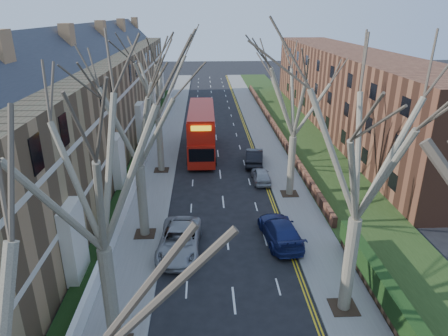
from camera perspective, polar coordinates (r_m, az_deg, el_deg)
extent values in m
cube|color=slate|center=(49.85, -8.05, 4.32)|extent=(3.00, 102.00, 0.12)
cube|color=slate|center=(50.18, 5.76, 4.54)|extent=(3.00, 102.00, 0.12)
cube|color=#9B764F|center=(42.46, -19.92, 7.14)|extent=(9.00, 78.00, 10.00)
cube|color=#2A2C33|center=(41.51, -20.99, 15.17)|extent=(4.67, 78.00, 4.67)
cube|color=silver|center=(41.75, -13.79, 5.45)|extent=(0.12, 78.00, 0.35)
cube|color=silver|center=(40.96, -14.22, 10.15)|extent=(0.12, 78.00, 0.35)
cube|color=brown|center=(55.65, 17.35, 10.61)|extent=(8.00, 54.00, 10.00)
cube|color=brown|center=(54.11, 6.96, 6.31)|extent=(0.35, 54.00, 0.90)
cube|color=white|center=(42.32, -11.19, 1.78)|extent=(0.30, 78.00, 1.00)
cube|color=#1F3413|center=(51.02, 10.79, 4.66)|extent=(6.00, 102.00, 0.06)
cylinder|color=brown|center=(19.19, -15.90, -17.68)|extent=(0.64, 0.64, 5.25)
cylinder|color=brown|center=(27.55, -11.57, -4.67)|extent=(0.64, 0.64, 5.07)
cube|color=#2D2116|center=(28.74, -11.20, -9.20)|extent=(1.40, 1.40, 0.05)
cylinder|color=brown|center=(38.58, -9.13, 3.31)|extent=(0.60, 0.60, 5.25)
cube|color=#2D2116|center=(39.46, -8.91, -0.29)|extent=(1.40, 1.40, 0.05)
cylinder|color=brown|center=(21.50, 17.45, -13.13)|extent=(0.64, 0.64, 5.25)
cube|color=#2D2116|center=(23.04, 16.70, -18.50)|extent=(1.40, 1.40, 0.05)
cylinder|color=brown|center=(33.48, 9.59, 0.28)|extent=(0.60, 0.60, 5.07)
cube|color=#2D2116|center=(34.46, 9.33, -3.64)|extent=(1.40, 1.40, 0.05)
cube|color=#AF170C|center=(43.63, -3.20, 4.04)|extent=(2.76, 11.90, 2.38)
cube|color=#AF170C|center=(43.01, -3.26, 6.92)|extent=(2.76, 11.30, 2.16)
cube|color=black|center=(43.49, -3.21, 4.65)|extent=(2.78, 10.95, 0.97)
cube|color=black|center=(42.98, -3.26, 7.06)|extent=(2.78, 10.71, 0.97)
imported|color=gray|center=(26.40, -6.35, -10.20)|extent=(2.95, 5.84, 1.58)
imported|color=navy|center=(27.58, 8.04, -8.83)|extent=(2.72, 5.57, 1.56)
imported|color=#9B9EA3|center=(36.58, 5.33, -1.03)|extent=(1.53, 3.79, 1.29)
imported|color=black|center=(40.75, 4.36, 1.62)|extent=(2.32, 4.99, 1.58)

